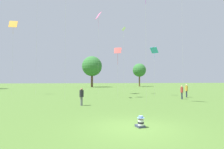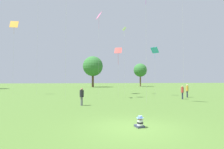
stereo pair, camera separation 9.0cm
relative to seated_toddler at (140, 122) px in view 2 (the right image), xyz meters
name	(u,v)px [view 2 (the right image)]	position (x,y,z in m)	size (l,w,h in m)	color
ground_plane	(134,128)	(-0.31, -0.04, -0.24)	(300.00, 300.00, 0.00)	#4C702D
seated_toddler	(140,122)	(0.00, 0.00, 0.00)	(0.41, 0.49, 0.55)	#383D56
person_standing_0	(187,90)	(11.26, 12.85, 0.80)	(0.42, 0.42, 1.72)	#282D42
person_standing_1	(82,95)	(-2.55, 7.88, 0.68)	(0.40, 0.40, 1.56)	slate
person_standing_2	(182,91)	(9.36, 10.98, 0.73)	(0.37, 0.37, 1.62)	#282D42
kite_0	(124,33)	(4.54, 19.68, 9.91)	(0.85, 0.89, 11.02)	white
kite_1	(99,17)	(0.42, 20.42, 12.43)	(1.05, 1.50, 13.54)	pink
kite_2	(118,52)	(2.25, 14.24, 5.76)	(1.04, 0.82, 6.56)	red
kite_5	(14,26)	(-13.04, 22.26, 10.78)	(1.26, 0.55, 11.84)	orange
kite_6	(155,51)	(8.22, 16.07, 6.35)	(1.23, 1.28, 7.11)	#339EDB
distant_tree_1	(93,66)	(2.15, 53.09, 7.02)	(6.97, 6.97, 10.79)	brown
distant_tree_2	(140,70)	(20.54, 55.68, 6.02)	(5.11, 5.11, 8.85)	brown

